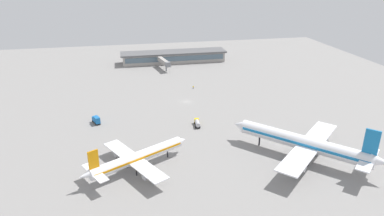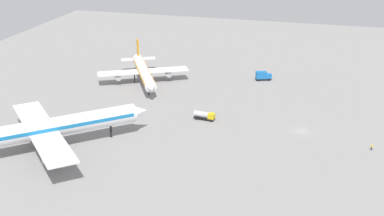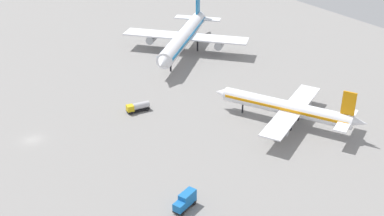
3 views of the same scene
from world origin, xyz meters
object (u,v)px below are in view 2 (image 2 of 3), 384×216
object	(u,v)px
airplane_at_gate	(144,71)
ground_crew_worker	(372,147)
airplane_taxiing	(49,128)
catering_truck	(263,76)
fuel_truck	(204,115)

from	to	relation	value
airplane_at_gate	ground_crew_worker	world-z (taller)	airplane_at_gate
airplane_taxiing	catering_truck	bearing A→B (deg)	15.21
fuel_truck	airplane_at_gate	bearing A→B (deg)	143.83
airplane_taxiing	fuel_truck	size ratio (longest dim) A/B	6.81
airplane_at_gate	fuel_truck	bearing A→B (deg)	19.13
airplane_at_gate	catering_truck	distance (m)	43.23
airplane_taxiing	fuel_truck	bearing A→B (deg)	-0.85
airplane_taxiing	catering_truck	distance (m)	85.44
airplane_at_gate	airplane_taxiing	bearing A→B (deg)	-32.99
airplane_at_gate	airplane_taxiing	size ratio (longest dim) A/B	0.84
fuel_truck	ground_crew_worker	world-z (taller)	fuel_truck
fuel_truck	ground_crew_worker	bearing A→B (deg)	-3.54
airplane_at_gate	airplane_taxiing	xyz separation A→B (m)	(-57.34, 4.66, 1.59)
airplane_taxiing	fuel_truck	xyz separation A→B (m)	(30.55, -33.87, -4.68)
catering_truck	ground_crew_worker	distance (m)	61.93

